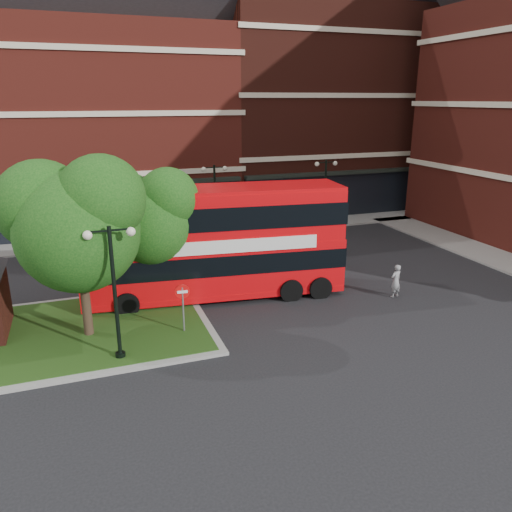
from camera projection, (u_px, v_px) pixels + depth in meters
name	position (u px, v px, depth m)	size (l,w,h in m)	color
ground	(265.00, 339.00, 19.67)	(120.00, 120.00, 0.00)	black
pavement_far	(180.00, 235.00, 34.46)	(44.00, 3.00, 0.12)	slate
terrace_far_left	(48.00, 128.00, 36.53)	(26.00, 12.00, 14.00)	maroon
terrace_far_right	(318.00, 111.00, 43.31)	(18.00, 12.00, 16.00)	#471911
traffic_island	(49.00, 336.00, 19.77)	(12.60, 7.60, 0.15)	gray
tree_island_west	(74.00, 219.00, 18.42)	(5.40, 4.71, 7.21)	#2D2116
tree_island_east	(148.00, 214.00, 21.79)	(4.46, 3.90, 6.29)	#2D2116
lamp_island	(114.00, 287.00, 17.23)	(1.72, 0.36, 5.00)	black
lamp_far_left	(215.00, 199.00, 32.48)	(1.72, 0.36, 5.00)	black
lamp_far_right	(325.00, 191.00, 35.05)	(1.72, 0.36, 5.00)	black
bus	(214.00, 235.00, 23.05)	(12.25, 4.11, 4.59)	red
woman	(396.00, 281.00, 23.60)	(0.59, 0.39, 1.61)	gray
car_silver	(115.00, 233.00, 32.40)	(1.73, 4.29, 1.46)	#A4A6AB
car_white	(292.00, 221.00, 35.93)	(1.35, 3.86, 1.27)	white
no_entry_sign	(183.00, 299.00, 19.63)	(0.59, 0.11, 2.12)	slate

